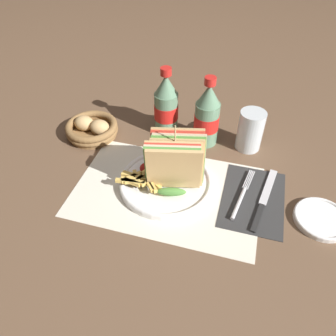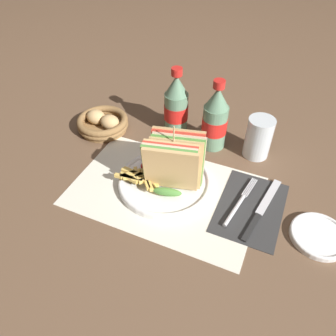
{
  "view_description": "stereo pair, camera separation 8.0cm",
  "coord_description": "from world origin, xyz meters",
  "px_view_note": "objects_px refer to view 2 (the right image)",
  "views": [
    {
      "loc": [
        0.13,
        -0.56,
        0.59
      ],
      "look_at": [
        -0.03,
        0.01,
        0.04
      ],
      "focal_mm": 35.0,
      "sensor_mm": 36.0,
      "label": 1
    },
    {
      "loc": [
        0.21,
        -0.53,
        0.59
      ],
      "look_at": [
        -0.03,
        0.01,
        0.04
      ],
      "focal_mm": 35.0,
      "sensor_mm": 36.0,
      "label": 2
    }
  ],
  "objects_px": {
    "bread_basket": "(103,123)",
    "coke_bottle_far": "(215,120)",
    "club_sandwich": "(173,162)",
    "fork": "(238,205)",
    "knife": "(262,209)",
    "glass_near": "(258,140)",
    "side_saucer": "(319,236)",
    "plate_main": "(165,182)",
    "coke_bottle_near": "(176,106)"
  },
  "relations": [
    {
      "from": "bread_basket",
      "to": "coke_bottle_far",
      "type": "bearing_deg",
      "value": 10.43
    },
    {
      "from": "club_sandwich",
      "to": "fork",
      "type": "relative_size",
      "value": 0.96
    },
    {
      "from": "knife",
      "to": "coke_bottle_far",
      "type": "xyz_separation_m",
      "value": [
        -0.18,
        0.19,
        0.08
      ]
    },
    {
      "from": "glass_near",
      "to": "side_saucer",
      "type": "xyz_separation_m",
      "value": [
        0.19,
        -0.22,
        -0.04
      ]
    },
    {
      "from": "plate_main",
      "to": "side_saucer",
      "type": "xyz_separation_m",
      "value": [
        0.37,
        -0.01,
        -0.0
      ]
    },
    {
      "from": "bread_basket",
      "to": "side_saucer",
      "type": "bearing_deg",
      "value": -13.54
    },
    {
      "from": "knife",
      "to": "coke_bottle_near",
      "type": "bearing_deg",
      "value": 155.44
    },
    {
      "from": "coke_bottle_near",
      "to": "glass_near",
      "type": "height_order",
      "value": "coke_bottle_near"
    },
    {
      "from": "glass_near",
      "to": "club_sandwich",
      "type": "bearing_deg",
      "value": -127.75
    },
    {
      "from": "fork",
      "to": "coke_bottle_near",
      "type": "height_order",
      "value": "coke_bottle_near"
    },
    {
      "from": "plate_main",
      "to": "coke_bottle_near",
      "type": "xyz_separation_m",
      "value": [
        -0.06,
        0.22,
        0.08
      ]
    },
    {
      "from": "bread_basket",
      "to": "knife",
      "type": "bearing_deg",
      "value": -14.11
    },
    {
      "from": "plate_main",
      "to": "fork",
      "type": "distance_m",
      "value": 0.18
    },
    {
      "from": "coke_bottle_far",
      "to": "club_sandwich",
      "type": "bearing_deg",
      "value": -101.0
    },
    {
      "from": "fork",
      "to": "bread_basket",
      "type": "distance_m",
      "value": 0.47
    },
    {
      "from": "coke_bottle_near",
      "to": "coke_bottle_far",
      "type": "height_order",
      "value": "same"
    },
    {
      "from": "side_saucer",
      "to": "plate_main",
      "type": "bearing_deg",
      "value": 178.14
    },
    {
      "from": "club_sandwich",
      "to": "side_saucer",
      "type": "distance_m",
      "value": 0.35
    },
    {
      "from": "club_sandwich",
      "to": "side_saucer",
      "type": "bearing_deg",
      "value": -2.55
    },
    {
      "from": "bread_basket",
      "to": "side_saucer",
      "type": "xyz_separation_m",
      "value": [
        0.63,
        -0.15,
        -0.02
      ]
    },
    {
      "from": "fork",
      "to": "coke_bottle_far",
      "type": "height_order",
      "value": "coke_bottle_far"
    },
    {
      "from": "knife",
      "to": "side_saucer",
      "type": "height_order",
      "value": "side_saucer"
    },
    {
      "from": "knife",
      "to": "side_saucer",
      "type": "xyz_separation_m",
      "value": [
        0.13,
        -0.03,
        0.0
      ]
    },
    {
      "from": "glass_near",
      "to": "bread_basket",
      "type": "height_order",
      "value": "glass_near"
    },
    {
      "from": "club_sandwich",
      "to": "fork",
      "type": "height_order",
      "value": "club_sandwich"
    },
    {
      "from": "glass_near",
      "to": "side_saucer",
      "type": "relative_size",
      "value": 0.93
    },
    {
      "from": "coke_bottle_near",
      "to": "glass_near",
      "type": "relative_size",
      "value": 1.77
    },
    {
      "from": "coke_bottle_near",
      "to": "bread_basket",
      "type": "xyz_separation_m",
      "value": [
        -0.2,
        -0.08,
        -0.06
      ]
    },
    {
      "from": "plate_main",
      "to": "side_saucer",
      "type": "height_order",
      "value": "plate_main"
    },
    {
      "from": "knife",
      "to": "bread_basket",
      "type": "bearing_deg",
      "value": 175.6
    },
    {
      "from": "knife",
      "to": "coke_bottle_near",
      "type": "xyz_separation_m",
      "value": [
        -0.3,
        0.2,
        0.08
      ]
    },
    {
      "from": "coke_bottle_near",
      "to": "side_saucer",
      "type": "xyz_separation_m",
      "value": [
        0.43,
        -0.23,
        -0.08
      ]
    },
    {
      "from": "plate_main",
      "to": "coke_bottle_near",
      "type": "height_order",
      "value": "coke_bottle_near"
    },
    {
      "from": "coke_bottle_far",
      "to": "bread_basket",
      "type": "bearing_deg",
      "value": -169.57
    },
    {
      "from": "side_saucer",
      "to": "coke_bottle_far",
      "type": "bearing_deg",
      "value": 145.44
    },
    {
      "from": "glass_near",
      "to": "coke_bottle_far",
      "type": "bearing_deg",
      "value": -175.91
    },
    {
      "from": "coke_bottle_far",
      "to": "plate_main",
      "type": "bearing_deg",
      "value": -106.48
    },
    {
      "from": "fork",
      "to": "coke_bottle_far",
      "type": "xyz_separation_m",
      "value": [
        -0.13,
        0.2,
        0.08
      ]
    },
    {
      "from": "plate_main",
      "to": "bread_basket",
      "type": "xyz_separation_m",
      "value": [
        -0.26,
        0.14,
        0.01
      ]
    },
    {
      "from": "club_sandwich",
      "to": "side_saucer",
      "type": "relative_size",
      "value": 1.36
    },
    {
      "from": "fork",
      "to": "glass_near",
      "type": "bearing_deg",
      "value": 101.35
    },
    {
      "from": "club_sandwich",
      "to": "coke_bottle_far",
      "type": "height_order",
      "value": "coke_bottle_far"
    },
    {
      "from": "knife",
      "to": "coke_bottle_far",
      "type": "height_order",
      "value": "coke_bottle_far"
    },
    {
      "from": "plate_main",
      "to": "coke_bottle_near",
      "type": "distance_m",
      "value": 0.24
    },
    {
      "from": "coke_bottle_near",
      "to": "bread_basket",
      "type": "relative_size",
      "value": 1.34
    },
    {
      "from": "coke_bottle_near",
      "to": "coke_bottle_far",
      "type": "bearing_deg",
      "value": -8.77
    },
    {
      "from": "club_sandwich",
      "to": "knife",
      "type": "bearing_deg",
      "value": 2.62
    },
    {
      "from": "fork",
      "to": "side_saucer",
      "type": "height_order",
      "value": "same"
    },
    {
      "from": "fork",
      "to": "coke_bottle_near",
      "type": "xyz_separation_m",
      "value": [
        -0.25,
        0.22,
        0.08
      ]
    },
    {
      "from": "plate_main",
      "to": "knife",
      "type": "bearing_deg",
      "value": 3.23
    }
  ]
}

